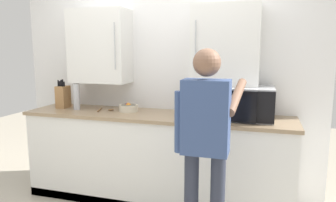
% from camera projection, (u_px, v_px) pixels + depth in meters
% --- Properties ---
extents(back_wall_tiled, '(3.38, 0.44, 2.74)m').
position_uv_depth(back_wall_tiled, '(164.00, 64.00, 3.43)').
color(back_wall_tiled, white).
rests_on(back_wall_tiled, ground_plane).
extents(counter_unit, '(2.77, 0.61, 0.94)m').
position_uv_depth(counter_unit, '(156.00, 158.00, 3.32)').
color(counter_unit, white).
rests_on(counter_unit, ground_plane).
extents(microwave_oven, '(0.54, 0.46, 0.31)m').
position_uv_depth(microwave_oven, '(242.00, 103.00, 3.00)').
color(microwave_oven, '#B7BABF').
rests_on(microwave_oven, counter_unit).
extents(fruit_bowl, '(0.20, 0.20, 0.10)m').
position_uv_depth(fruit_bowl, '(128.00, 108.00, 3.37)').
color(fruit_bowl, beige).
rests_on(fruit_bowl, counter_unit).
extents(wooden_spoon, '(0.19, 0.19, 0.02)m').
position_uv_depth(wooden_spoon, '(106.00, 110.00, 3.42)').
color(wooden_spoon, brown).
rests_on(wooden_spoon, counter_unit).
extents(thermos_flask, '(0.08, 0.08, 0.28)m').
position_uv_depth(thermos_flask, '(76.00, 97.00, 3.47)').
color(thermos_flask, '#B7BABF').
rests_on(thermos_flask, counter_unit).
extents(stock_pot, '(0.33, 0.24, 0.22)m').
position_uv_depth(stock_pot, '(191.00, 106.00, 3.15)').
color(stock_pot, '#B7BABF').
rests_on(stock_pot, counter_unit).
extents(knife_block, '(0.11, 0.15, 0.32)m').
position_uv_depth(knife_block, '(63.00, 97.00, 3.58)').
color(knife_block, '#A37547').
rests_on(knife_block, counter_unit).
extents(person_figure, '(0.49, 0.60, 1.60)m').
position_uv_depth(person_figure, '(206.00, 137.00, 2.33)').
color(person_figure, '#282D3D').
rests_on(person_figure, ground_plane).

